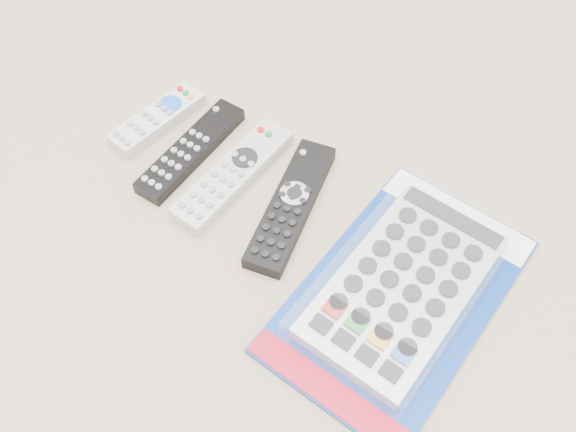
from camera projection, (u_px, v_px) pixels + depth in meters
The scene contains 5 objects.
remote_small_grey at pixel (157, 119), 0.88m from camera, with size 0.07×0.15×0.02m.
remote_slim_black at pixel (191, 150), 0.84m from camera, with size 0.05×0.18×0.02m.
remote_silver_dvd at pixel (233, 174), 0.82m from camera, with size 0.07×0.20×0.02m.
remote_large_black at pixel (291, 205), 0.79m from camera, with size 0.08×0.21×0.02m.
jumbo_remote_packaged at pixel (403, 285), 0.72m from camera, with size 0.23×0.34×0.04m.
Camera 1 is at (0.27, -0.38, 0.65)m, focal length 40.00 mm.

